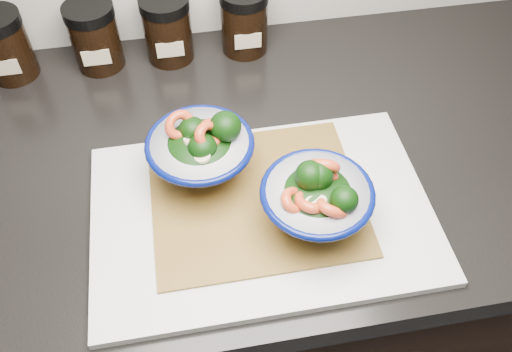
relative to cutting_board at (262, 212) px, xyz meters
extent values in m
cube|color=black|center=(-0.17, 0.12, -0.48)|extent=(3.43, 0.58, 0.86)
cube|color=black|center=(-0.17, 0.12, -0.03)|extent=(3.50, 0.60, 0.04)
cube|color=beige|center=(0.00, 0.00, 0.00)|extent=(0.45, 0.30, 0.01)
cube|color=olive|center=(0.00, 0.02, 0.01)|extent=(0.28, 0.24, 0.00)
cylinder|color=white|center=(-0.07, 0.07, 0.02)|extent=(0.05, 0.05, 0.01)
ellipsoid|color=white|center=(-0.07, 0.07, 0.03)|extent=(0.08, 0.08, 0.04)
torus|color=#040E4E|center=(-0.07, 0.07, 0.07)|extent=(0.15, 0.15, 0.01)
torus|color=#040E4E|center=(-0.07, 0.07, 0.06)|extent=(0.12, 0.12, 0.00)
ellipsoid|color=black|center=(-0.07, 0.07, 0.06)|extent=(0.11, 0.11, 0.05)
ellipsoid|color=black|center=(-0.08, 0.09, 0.08)|extent=(0.04, 0.04, 0.03)
cylinder|color=#477233|center=(-0.08, 0.09, 0.07)|extent=(0.01, 0.01, 0.02)
ellipsoid|color=black|center=(-0.03, 0.08, 0.09)|extent=(0.04, 0.04, 0.04)
cylinder|color=#477233|center=(-0.03, 0.08, 0.08)|extent=(0.01, 0.02, 0.03)
ellipsoid|color=black|center=(-0.07, 0.06, 0.08)|extent=(0.04, 0.04, 0.03)
cylinder|color=#477233|center=(-0.07, 0.06, 0.07)|extent=(0.01, 0.01, 0.03)
torus|color=#D85728|center=(-0.06, 0.07, 0.09)|extent=(0.04, 0.06, 0.06)
torus|color=#D85728|center=(-0.06, 0.08, 0.08)|extent=(0.06, 0.05, 0.05)
torus|color=#D85728|center=(-0.09, 0.09, 0.09)|extent=(0.06, 0.05, 0.05)
cylinder|color=#CCBC8E|center=(-0.07, 0.04, 0.08)|extent=(0.02, 0.02, 0.01)
cylinder|color=#CCBC8E|center=(-0.08, 0.07, 0.08)|extent=(0.02, 0.02, 0.01)
cylinder|color=white|center=(0.06, -0.03, 0.02)|extent=(0.05, 0.05, 0.01)
ellipsoid|color=white|center=(0.06, -0.03, 0.03)|extent=(0.08, 0.08, 0.04)
torus|color=#040E4E|center=(0.06, -0.03, 0.07)|extent=(0.14, 0.14, 0.01)
torus|color=#040E4E|center=(0.06, -0.03, 0.06)|extent=(0.12, 0.12, 0.00)
ellipsoid|color=black|center=(0.06, -0.03, 0.06)|extent=(0.10, 0.10, 0.05)
ellipsoid|color=black|center=(0.09, -0.06, 0.09)|extent=(0.03, 0.03, 0.03)
cylinder|color=#477233|center=(0.09, -0.06, 0.07)|extent=(0.01, 0.01, 0.02)
ellipsoid|color=black|center=(0.05, -0.02, 0.09)|extent=(0.04, 0.04, 0.04)
cylinder|color=#477233|center=(0.05, -0.02, 0.08)|extent=(0.01, 0.01, 0.03)
ellipsoid|color=black|center=(0.06, -0.02, 0.09)|extent=(0.04, 0.04, 0.04)
cylinder|color=#477233|center=(0.06, -0.02, 0.08)|extent=(0.02, 0.02, 0.03)
torus|color=#D85728|center=(0.07, -0.01, 0.08)|extent=(0.05, 0.05, 0.04)
torus|color=#D85728|center=(0.07, -0.01, 0.09)|extent=(0.06, 0.04, 0.05)
torus|color=#D85728|center=(0.03, -0.04, 0.07)|extent=(0.05, 0.06, 0.05)
torus|color=#D85728|center=(0.07, -0.06, 0.08)|extent=(0.05, 0.05, 0.05)
torus|color=#D85728|center=(0.05, -0.05, 0.08)|extent=(0.05, 0.05, 0.04)
cylinder|color=#CCBC8E|center=(0.05, -0.05, 0.08)|extent=(0.02, 0.02, 0.01)
cylinder|color=#CCBC8E|center=(0.06, -0.05, 0.08)|extent=(0.02, 0.02, 0.01)
cylinder|color=black|center=(-0.36, 0.36, 0.04)|extent=(0.08, 0.08, 0.09)
cube|color=#C6B793|center=(-0.36, 0.32, 0.04)|extent=(0.04, 0.00, 0.03)
cylinder|color=black|center=(-0.21, 0.36, 0.04)|extent=(0.08, 0.08, 0.09)
cylinder|color=black|center=(-0.21, 0.36, 0.10)|extent=(0.08, 0.08, 0.02)
cube|color=#C6B793|center=(-0.21, 0.32, 0.04)|extent=(0.04, 0.00, 0.03)
cylinder|color=black|center=(-0.09, 0.36, 0.04)|extent=(0.08, 0.08, 0.09)
cylinder|color=black|center=(-0.09, 0.36, 0.10)|extent=(0.08, 0.08, 0.02)
cube|color=#C6B793|center=(-0.09, 0.32, 0.04)|extent=(0.04, 0.00, 0.03)
cylinder|color=black|center=(0.04, 0.36, 0.04)|extent=(0.08, 0.08, 0.09)
cube|color=#C6B793|center=(0.04, 0.32, 0.04)|extent=(0.04, 0.00, 0.03)
camera|label=1|loc=(-0.08, -0.42, 0.59)|focal=38.00mm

